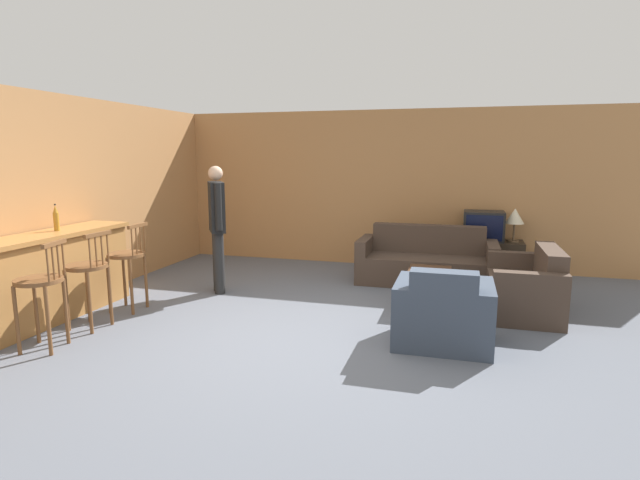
{
  "coord_description": "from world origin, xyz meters",
  "views": [
    {
      "loc": [
        1.52,
        -4.66,
        1.86
      ],
      "look_at": [
        -0.09,
        1.04,
        0.85
      ],
      "focal_mm": 28.0,
      "sensor_mm": 36.0,
      "label": 1
    }
  ],
  "objects_px": {
    "bar_chair_near": "(41,289)",
    "table_lamp": "(515,217)",
    "person_by_window": "(217,222)",
    "coffee_table": "(429,278)",
    "couch_far": "(426,263)",
    "tv": "(484,226)",
    "bar_chair_far": "(127,261)",
    "loveseat_right": "(527,288)",
    "armchair_near": "(443,316)",
    "bottle": "(56,218)",
    "bar_chair_mid": "(88,274)",
    "tv_unit": "(482,258)"
  },
  "relations": [
    {
      "from": "bar_chair_near",
      "to": "table_lamp",
      "type": "relative_size",
      "value": 2.07
    },
    {
      "from": "table_lamp",
      "to": "person_by_window",
      "type": "xyz_separation_m",
      "value": [
        -3.95,
        -2.03,
        0.04
      ]
    },
    {
      "from": "table_lamp",
      "to": "coffee_table",
      "type": "bearing_deg",
      "value": -120.98
    },
    {
      "from": "couch_far",
      "to": "tv",
      "type": "height_order",
      "value": "tv"
    },
    {
      "from": "bar_chair_far",
      "to": "loveseat_right",
      "type": "bearing_deg",
      "value": 14.74
    },
    {
      "from": "bar_chair_far",
      "to": "armchair_near",
      "type": "xyz_separation_m",
      "value": [
        3.7,
        -0.12,
        -0.31
      ]
    },
    {
      "from": "bottle",
      "to": "armchair_near",
      "type": "bearing_deg",
      "value": 2.82
    },
    {
      "from": "bar_chair_near",
      "to": "person_by_window",
      "type": "relative_size",
      "value": 0.62
    },
    {
      "from": "tv",
      "to": "bottle",
      "type": "distance_m",
      "value": 5.92
    },
    {
      "from": "bar_chair_mid",
      "to": "bottle",
      "type": "distance_m",
      "value": 0.91
    },
    {
      "from": "tv_unit",
      "to": "tv",
      "type": "xyz_separation_m",
      "value": [
        0.0,
        -0.0,
        0.5
      ]
    },
    {
      "from": "couch_far",
      "to": "person_by_window",
      "type": "xyz_separation_m",
      "value": [
        -2.7,
        -1.3,
        0.68
      ]
    },
    {
      "from": "bottle",
      "to": "tv_unit",
      "type": "bearing_deg",
      "value": 35.12
    },
    {
      "from": "bar_chair_mid",
      "to": "bar_chair_far",
      "type": "bearing_deg",
      "value": 90.0
    },
    {
      "from": "bar_chair_mid",
      "to": "person_by_window",
      "type": "xyz_separation_m",
      "value": [
        0.67,
        1.69,
        0.37
      ]
    },
    {
      "from": "tv_unit",
      "to": "person_by_window",
      "type": "relative_size",
      "value": 0.7
    },
    {
      "from": "bar_chair_far",
      "to": "person_by_window",
      "type": "bearing_deg",
      "value": 57.13
    },
    {
      "from": "armchair_near",
      "to": "coffee_table",
      "type": "distance_m",
      "value": 1.3
    },
    {
      "from": "couch_far",
      "to": "loveseat_right",
      "type": "xyz_separation_m",
      "value": [
        1.25,
        -1.12,
        -0.0
      ]
    },
    {
      "from": "bar_chair_far",
      "to": "tv",
      "type": "distance_m",
      "value": 5.17
    },
    {
      "from": "armchair_near",
      "to": "tv",
      "type": "xyz_separation_m",
      "value": [
        0.47,
        3.18,
        0.48
      ]
    },
    {
      "from": "tv_unit",
      "to": "table_lamp",
      "type": "xyz_separation_m",
      "value": [
        0.45,
        -0.0,
        0.66
      ]
    },
    {
      "from": "bar_chair_near",
      "to": "coffee_table",
      "type": "bearing_deg",
      "value": 35.15
    },
    {
      "from": "bottle",
      "to": "table_lamp",
      "type": "relative_size",
      "value": 0.61
    },
    {
      "from": "couch_far",
      "to": "bottle",
      "type": "relative_size",
      "value": 6.33
    },
    {
      "from": "bar_chair_far",
      "to": "tv_unit",
      "type": "distance_m",
      "value": 5.18
    },
    {
      "from": "couch_far",
      "to": "person_by_window",
      "type": "distance_m",
      "value": 3.07
    },
    {
      "from": "bar_chair_mid",
      "to": "table_lamp",
      "type": "height_order",
      "value": "same"
    },
    {
      "from": "armchair_near",
      "to": "tv",
      "type": "bearing_deg",
      "value": 81.54
    },
    {
      "from": "bar_chair_near",
      "to": "couch_far",
      "type": "relative_size",
      "value": 0.54
    },
    {
      "from": "bar_chair_near",
      "to": "couch_far",
      "type": "distance_m",
      "value": 4.96
    },
    {
      "from": "bar_chair_near",
      "to": "tv_unit",
      "type": "relative_size",
      "value": 0.88
    },
    {
      "from": "armchair_near",
      "to": "person_by_window",
      "type": "relative_size",
      "value": 0.55
    },
    {
      "from": "couch_far",
      "to": "coffee_table",
      "type": "height_order",
      "value": "couch_far"
    },
    {
      "from": "bar_chair_near",
      "to": "tv_unit",
      "type": "bearing_deg",
      "value": 46.2
    },
    {
      "from": "loveseat_right",
      "to": "coffee_table",
      "type": "bearing_deg",
      "value": -177.13
    },
    {
      "from": "armchair_near",
      "to": "coffee_table",
      "type": "xyz_separation_m",
      "value": [
        -0.22,
        1.28,
        0.06
      ]
    },
    {
      "from": "loveseat_right",
      "to": "tv",
      "type": "height_order",
      "value": "tv"
    },
    {
      "from": "bar_chair_far",
      "to": "armchair_near",
      "type": "distance_m",
      "value": 3.71
    },
    {
      "from": "bar_chair_far",
      "to": "coffee_table",
      "type": "relative_size",
      "value": 1.21
    },
    {
      "from": "couch_far",
      "to": "loveseat_right",
      "type": "bearing_deg",
      "value": -41.8
    },
    {
      "from": "loveseat_right",
      "to": "bottle",
      "type": "xyz_separation_m",
      "value": [
        -5.28,
        -1.55,
        0.85
      ]
    },
    {
      "from": "armchair_near",
      "to": "loveseat_right",
      "type": "bearing_deg",
      "value": 55.48
    },
    {
      "from": "bar_chair_mid",
      "to": "tv",
      "type": "distance_m",
      "value": 5.59
    },
    {
      "from": "couch_far",
      "to": "table_lamp",
      "type": "bearing_deg",
      "value": 30.25
    },
    {
      "from": "coffee_table",
      "to": "tv_unit",
      "type": "relative_size",
      "value": 0.73
    },
    {
      "from": "couch_far",
      "to": "armchair_near",
      "type": "bearing_deg",
      "value": -82.4
    },
    {
      "from": "bottle",
      "to": "loveseat_right",
      "type": "bearing_deg",
      "value": 16.41
    },
    {
      "from": "person_by_window",
      "to": "bar_chair_far",
      "type": "bearing_deg",
      "value": -122.87
    },
    {
      "from": "coffee_table",
      "to": "tv",
      "type": "height_order",
      "value": "tv"
    }
  ]
}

